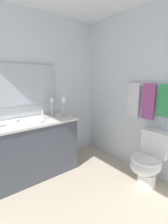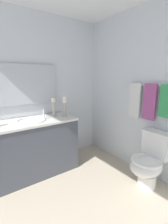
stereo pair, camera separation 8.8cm
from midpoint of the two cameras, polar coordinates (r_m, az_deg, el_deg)
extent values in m
cube|color=beige|center=(2.17, -1.12, -30.69)|extent=(2.57, 2.54, 0.02)
cube|color=silver|center=(2.54, 23.09, 5.89)|extent=(2.57, 0.04, 2.45)
cube|color=silver|center=(2.75, -16.86, 6.76)|extent=(0.04, 2.54, 2.45)
cube|color=#474C56|center=(2.61, -16.46, -12.22)|extent=(0.55, 1.26, 0.81)
cube|color=silver|center=(2.47, -17.05, -3.31)|extent=(0.58, 1.29, 0.03)
ellipsoid|color=white|center=(2.48, -17.00, -4.08)|extent=(0.38, 0.30, 0.11)
torus|color=white|center=(2.46, -17.08, -2.88)|extent=(0.40, 0.40, 0.02)
cylinder|color=silver|center=(2.51, -13.09, -0.81)|extent=(0.02, 0.02, 0.14)
cube|color=silver|center=(2.65, -19.80, 9.08)|extent=(0.02, 1.09, 0.62)
cylinder|color=#B7B2A5|center=(2.63, -5.74, -1.40)|extent=(0.09, 0.09, 0.01)
cylinder|color=#B7B2A5|center=(2.61, -5.79, 0.73)|extent=(0.04, 0.04, 0.21)
cylinder|color=#B7B2A5|center=(2.59, -5.84, 3.16)|extent=(0.08, 0.08, 0.01)
cylinder|color=white|center=(2.58, -5.87, 4.32)|extent=(0.06, 0.06, 0.09)
cylinder|color=#B7B2A5|center=(2.67, -9.57, -1.32)|extent=(0.09, 0.09, 0.01)
cylinder|color=#B7B2A5|center=(2.64, -9.65, 0.84)|extent=(0.04, 0.04, 0.22)
cylinder|color=#B7B2A5|center=(2.62, -9.74, 3.29)|extent=(0.08, 0.08, 0.01)
cylinder|color=white|center=(2.62, -9.77, 4.16)|extent=(0.06, 0.06, 0.07)
cylinder|color=white|center=(2.55, 22.22, -21.36)|extent=(0.24, 0.24, 0.18)
ellipsoid|color=white|center=(2.40, 22.02, -17.26)|extent=(0.38, 0.46, 0.24)
cylinder|color=white|center=(2.36, 22.19, -15.56)|extent=(0.39, 0.39, 0.03)
cube|color=white|center=(2.47, 25.26, -10.47)|extent=(0.36, 0.17, 0.32)
cube|color=white|center=(2.41, 25.64, -6.62)|extent=(0.38, 0.19, 0.03)
cylinder|color=silver|center=(2.45, 23.78, 8.69)|extent=(0.74, 0.02, 0.02)
cube|color=white|center=(2.60, 18.41, 3.87)|extent=(0.19, 0.03, 0.52)
cube|color=#A54C8C|center=(2.46, 23.09, 3.27)|extent=(0.19, 0.03, 0.51)
cube|color=#389E59|center=(2.34, 28.35, 3.33)|extent=(0.20, 0.03, 0.43)
camera|label=1|loc=(0.04, -88.87, 0.25)|focal=25.92mm
camera|label=2|loc=(0.04, 91.13, -0.25)|focal=25.92mm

